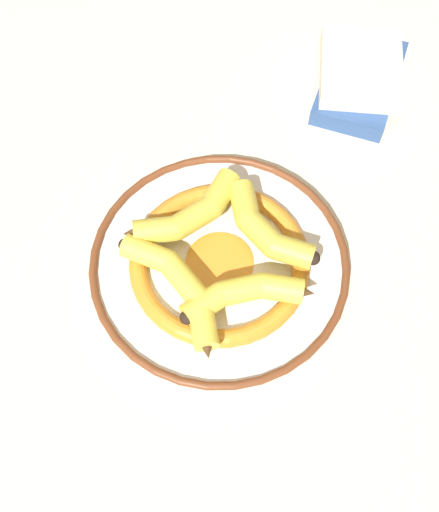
# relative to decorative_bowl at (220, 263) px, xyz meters

# --- Properties ---
(ground_plane) EXTENTS (2.80, 2.80, 0.00)m
(ground_plane) POSITION_rel_decorative_bowl_xyz_m (-0.01, 0.01, -0.02)
(ground_plane) COLOR beige
(decorative_bowl) EXTENTS (0.36, 0.36, 0.04)m
(decorative_bowl) POSITION_rel_decorative_bowl_xyz_m (0.00, 0.00, 0.00)
(decorative_bowl) COLOR white
(decorative_bowl) RESTS_ON ground_plane
(banana_a) EXTENTS (0.15, 0.12, 0.04)m
(banana_a) POSITION_rel_decorative_bowl_xyz_m (0.05, 0.05, 0.04)
(banana_a) COLOR gold
(banana_a) RESTS_ON decorative_bowl
(banana_b) EXTENTS (0.16, 0.10, 0.03)m
(banana_b) POSITION_rel_decorative_bowl_xyz_m (0.05, -0.05, 0.04)
(banana_b) COLOR yellow
(banana_b) RESTS_ON decorative_bowl
(banana_c) EXTENTS (0.17, 0.14, 0.03)m
(banana_c) POSITION_rel_decorative_bowl_xyz_m (-0.04, -0.06, 0.04)
(banana_c) COLOR yellow
(banana_c) RESTS_ON decorative_bowl
(banana_d) EXTENTS (0.14, 0.15, 0.04)m
(banana_d) POSITION_rel_decorative_bowl_xyz_m (-0.06, 0.04, 0.04)
(banana_d) COLOR gold
(banana_d) RESTS_ON decorative_bowl
(book_stack) EXTENTS (0.15, 0.21, 0.06)m
(book_stack) POSITION_rel_decorative_bowl_xyz_m (0.12, 0.39, 0.01)
(book_stack) COLOR #2D4C84
(book_stack) RESTS_ON ground_plane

